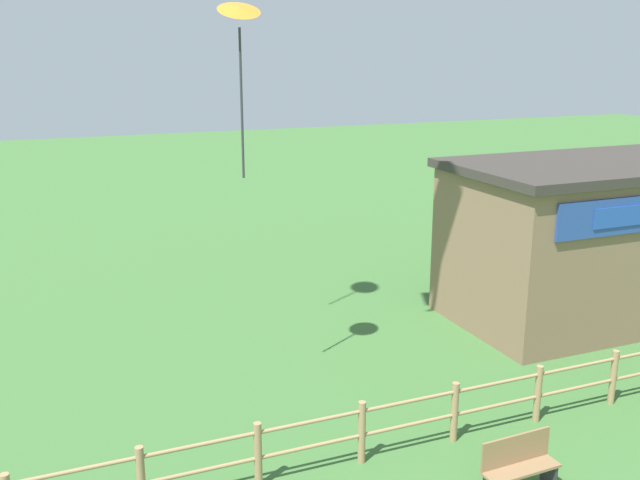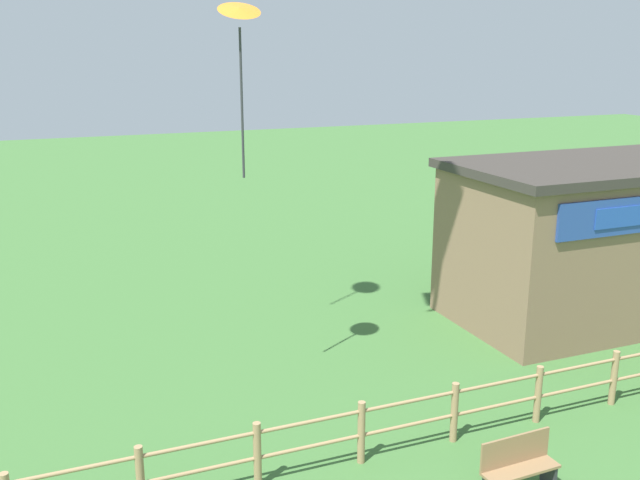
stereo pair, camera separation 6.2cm
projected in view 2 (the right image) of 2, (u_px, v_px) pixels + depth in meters
name	position (u px, v px, depth m)	size (l,w,h in m)	color
wooden_fence	(361.00, 429.00, 12.93)	(15.93, 0.14, 1.22)	#9E7F56
seaside_building	(604.00, 238.00, 19.97)	(8.76, 4.64, 4.42)	#84664C
park_bench_near_fence	(518.00, 464.00, 12.13)	(1.42, 0.45, 1.01)	olive
kite_orange_delta	(240.00, 23.00, 13.74)	(0.89, 0.84, 3.49)	orange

